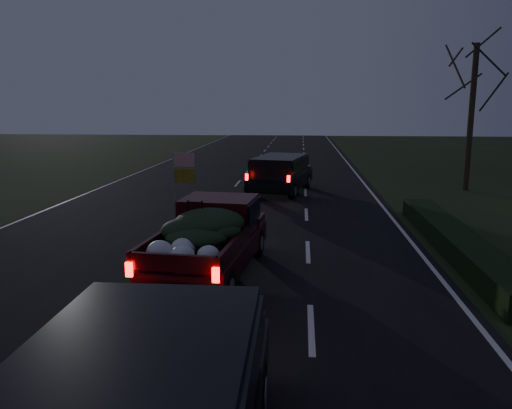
# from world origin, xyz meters

# --- Properties ---
(ground) EXTENTS (120.00, 120.00, 0.00)m
(ground) POSITION_xyz_m (0.00, 0.00, 0.00)
(ground) COLOR black
(ground) RESTS_ON ground
(road_asphalt) EXTENTS (14.00, 120.00, 0.02)m
(road_asphalt) POSITION_xyz_m (0.00, 0.00, 0.01)
(road_asphalt) COLOR black
(road_asphalt) RESTS_ON ground
(hedge_row) EXTENTS (1.00, 10.00, 0.60)m
(hedge_row) POSITION_xyz_m (7.80, 3.00, 0.30)
(hedge_row) COLOR black
(hedge_row) RESTS_ON ground
(bare_tree_far) EXTENTS (3.60, 3.60, 7.00)m
(bare_tree_far) POSITION_xyz_m (11.50, 14.00, 5.23)
(bare_tree_far) COLOR black
(bare_tree_far) RESTS_ON ground
(pickup_truck) EXTENTS (2.44, 5.26, 2.67)m
(pickup_truck) POSITION_xyz_m (1.17, 0.44, 1.00)
(pickup_truck) COLOR #3A070B
(pickup_truck) RESTS_ON ground
(lead_suv) EXTENTS (3.06, 5.32, 1.44)m
(lead_suv) POSITION_xyz_m (2.40, 12.34, 1.09)
(lead_suv) COLOR black
(lead_suv) RESTS_ON ground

